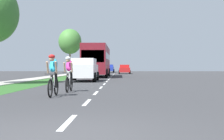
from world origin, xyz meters
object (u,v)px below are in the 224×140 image
(pickup_blue, at_px, (109,69))
(street_tree_far, at_px, (70,42))
(cyclist_lead, at_px, (53,75))
(cyclist_trailing, at_px, (69,74))
(suv_white, at_px, (84,69))
(bus_maroon, at_px, (97,60))
(sedan_red, at_px, (124,69))

(pickup_blue, xyz_separation_m, street_tree_far, (-6.29, -10.23, 4.68))
(street_tree_far, bearing_deg, cyclist_lead, -81.53)
(pickup_blue, bearing_deg, cyclist_trailing, -89.92)
(suv_white, bearing_deg, pickup_blue, 89.27)
(cyclist_lead, xyz_separation_m, bus_maroon, (-0.16, 24.02, 1.17))
(cyclist_lead, xyz_separation_m, suv_white, (-0.33, 12.70, 0.14))
(cyclist_trailing, distance_m, pickup_blue, 49.17)
(bus_maroon, bearing_deg, pickup_blue, 89.33)
(suv_white, bearing_deg, bus_maroon, 89.11)
(cyclist_trailing, bearing_deg, cyclist_lead, -95.85)
(cyclist_trailing, bearing_deg, suv_white, 93.08)
(cyclist_lead, height_order, cyclist_trailing, same)
(bus_maroon, relative_size, sedan_red, 2.70)
(sedan_red, bearing_deg, bus_maroon, -101.68)
(cyclist_trailing, xyz_separation_m, bus_maroon, (-0.39, 21.79, 1.17))
(suv_white, bearing_deg, cyclist_lead, -88.49)
(suv_white, distance_m, bus_maroon, 11.37)
(cyclist_trailing, relative_size, suv_white, 0.37)
(cyclist_trailing, relative_size, sedan_red, 0.40)
(cyclist_lead, xyz_separation_m, cyclist_trailing, (0.23, 2.23, 0.00))
(suv_white, relative_size, bus_maroon, 0.41)
(suv_white, height_order, bus_maroon, bus_maroon)
(pickup_blue, bearing_deg, cyclist_lead, -90.18)
(sedan_red, bearing_deg, cyclist_lead, -94.56)
(suv_white, bearing_deg, street_tree_far, 101.50)
(suv_white, relative_size, street_tree_far, 0.61)
(bus_maroon, height_order, sedan_red, bus_maroon)
(bus_maroon, height_order, pickup_blue, bus_maroon)
(cyclist_lead, xyz_separation_m, street_tree_far, (-6.13, 41.17, 4.70))
(sedan_red, relative_size, pickup_blue, 0.84)
(bus_maroon, relative_size, street_tree_far, 1.51)
(cyclist_trailing, xyz_separation_m, suv_white, (-0.56, 10.47, 0.14))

